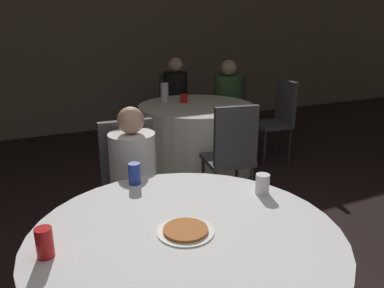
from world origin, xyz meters
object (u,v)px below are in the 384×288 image
object	(u,v)px
person_green_jacket	(226,103)
pizza_plate_near	(186,230)
bottle_far	(165,92)
person_black_shirt	(177,103)
table_far	(196,137)
soda_can_blue	(134,174)
chair_near_north	(131,178)
chair_far_east	(279,114)
chair_far_south	(232,150)
chair_far_northeast	(230,103)
soda_can_red	(45,243)
chair_far_north	(174,102)
person_white_shirt	(137,191)

from	to	relation	value
person_green_jacket	pizza_plate_near	xyz separation A→B (m)	(-1.92, -2.93, 0.15)
bottle_far	person_black_shirt	bearing A→B (deg)	54.53
table_far	bottle_far	size ratio (longest dim) A/B	5.96
pizza_plate_near	soda_can_blue	world-z (taller)	soda_can_blue
pizza_plate_near	bottle_far	size ratio (longest dim) A/B	1.14
chair_near_north	chair_far_east	world-z (taller)	same
table_far	soda_can_blue	world-z (taller)	soda_can_blue
chair_far_south	bottle_far	bearing A→B (deg)	102.36
chair_far_northeast	person_black_shirt	size ratio (longest dim) A/B	0.81
pizza_plate_near	soda_can_red	distance (m)	0.56
chair_far_east	chair_far_northeast	bearing A→B (deg)	22.33
chair_near_north	person_black_shirt	xyz separation A→B (m)	(1.28, 2.16, 0.02)
soda_can_red	table_far	bearing A→B (deg)	52.58
chair_far_north	soda_can_red	distance (m)	3.88
chair_far_northeast	person_green_jacket	size ratio (longest dim) A/B	0.83
person_black_shirt	chair_far_northeast	bearing A→B (deg)	171.46
person_black_shirt	person_green_jacket	bearing A→B (deg)	159.69
chair_near_north	bottle_far	bearing A→B (deg)	-115.41
table_far	chair_far_east	size ratio (longest dim) A/B	1.33
chair_far_northeast	chair_far_north	bearing A→B (deg)	21.29
bottle_far	person_white_shirt	bearing A→B (deg)	-116.74
chair_far_east	chair_near_north	bearing A→B (deg)	124.54
chair_far_south	pizza_plate_near	size ratio (longest dim) A/B	3.94
chair_far_north	soda_can_red	bearing A→B (deg)	69.39
chair_far_north	pizza_plate_near	distance (m)	3.70
chair_near_north	chair_far_northeast	size ratio (longest dim) A/B	1.00
chair_far_north	chair_far_east	xyz separation A→B (m)	(0.88, -1.17, 0.00)
chair_far_north	person_black_shirt	size ratio (longest dim) A/B	0.81
table_far	pizza_plate_near	xyz separation A→B (m)	(-1.21, -2.38, 0.38)
chair_near_north	bottle_far	distance (m)	1.87
chair_far_northeast	pizza_plate_near	bearing A→B (deg)	107.97
chair_far_north	chair_far_south	distance (m)	2.13
soda_can_blue	pizza_plate_near	bearing A→B (deg)	-85.61
chair_far_northeast	soda_can_blue	distance (m)	3.22
chair_far_east	person_green_jacket	xyz separation A→B (m)	(-0.34, 0.68, 0.03)
pizza_plate_near	bottle_far	world-z (taller)	bottle_far
chair_near_north	person_white_shirt	distance (m)	0.18
chair_far_northeast	bottle_far	xyz separation A→B (m)	(-1.08, -0.33, 0.29)
chair_far_east	bottle_far	xyz separation A→B (m)	(-1.30, 0.45, 0.29)
chair_far_south	chair_far_northeast	bearing A→B (deg)	68.60
person_white_shirt	person_black_shirt	world-z (taller)	person_black_shirt
chair_far_northeast	chair_far_east	world-z (taller)	same
chair_far_east	person_white_shirt	size ratio (longest dim) A/B	0.88
table_far	chair_far_south	distance (m)	1.08
chair_far_south	bottle_far	size ratio (longest dim) A/B	4.50
person_green_jacket	chair_far_east	bearing A→B (deg)	168.90
person_black_shirt	soda_can_blue	bearing A→B (deg)	71.73
chair_near_north	chair_far_north	bearing A→B (deg)	-115.81
person_white_shirt	pizza_plate_near	bearing A→B (deg)	89.92
table_far	chair_far_east	world-z (taller)	chair_far_east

